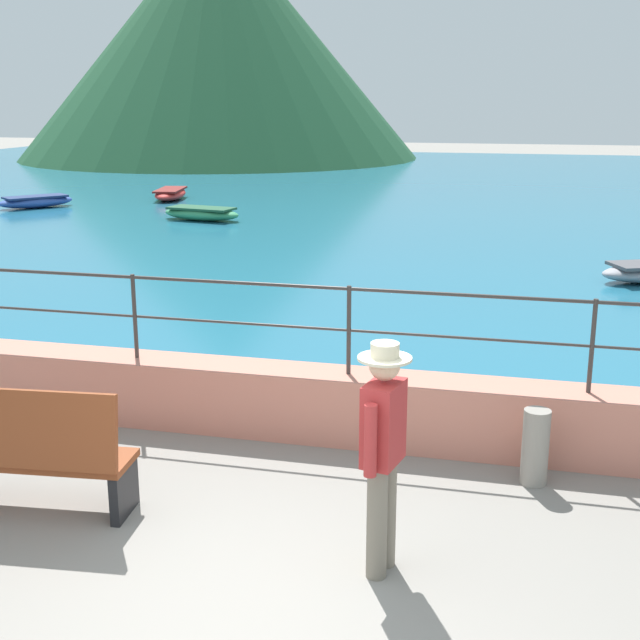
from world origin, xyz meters
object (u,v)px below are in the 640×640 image
object	(u,v)px
boat_0	(170,194)
boat_4	(36,201)
bench_main	(26,451)
person_walking	(383,447)
bollard	(535,447)
boat_3	(201,213)

from	to	relation	value
boat_0	boat_4	xyz separation A→B (m)	(-3.19, -2.93, 0.00)
bench_main	person_walking	bearing A→B (deg)	-3.22
bench_main	bollard	size ratio (longest dim) A/B	2.48
person_walking	boat_3	size ratio (longest dim) A/B	0.72
bollard	boat_3	size ratio (longest dim) A/B	0.29
boat_0	boat_3	distance (m)	5.11
bench_main	bollard	world-z (taller)	bench_main
boat_4	bollard	bearing A→B (deg)	-46.87
bench_main	boat_3	size ratio (longest dim) A/B	0.72
bench_main	person_walking	world-z (taller)	person_walking
boat_0	boat_4	bearing A→B (deg)	-137.41
bench_main	boat_3	bearing A→B (deg)	106.78
bench_main	boat_0	bearing A→B (deg)	110.55
bench_main	boat_4	size ratio (longest dim) A/B	0.74
boat_3	person_walking	bearing A→B (deg)	-64.28
bollard	boat_4	bearing A→B (deg)	133.13
bench_main	boat_3	distance (m)	16.93
person_walking	boat_4	world-z (taller)	person_walking
bollard	boat_0	xyz separation A→B (m)	(-11.77, 18.89, -0.10)
person_walking	boat_0	bearing A→B (deg)	117.35
person_walking	boat_3	world-z (taller)	person_walking
boat_3	boat_4	size ratio (longest dim) A/B	1.02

